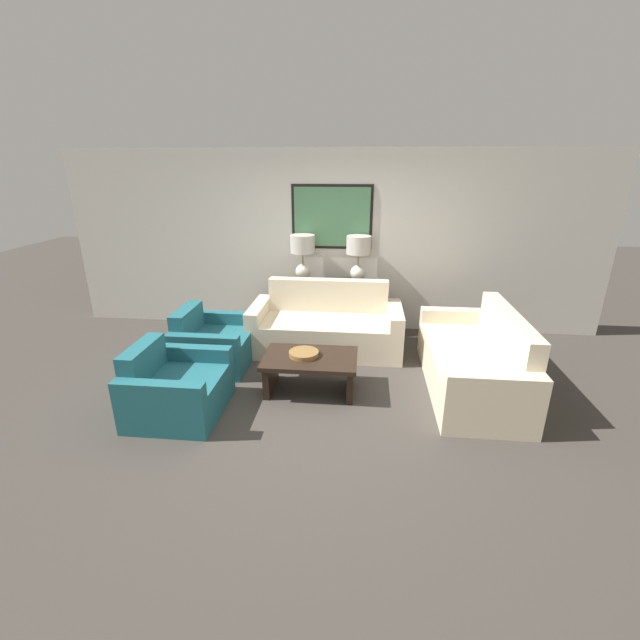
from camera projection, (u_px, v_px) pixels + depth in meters
name	position (u px, v px, depth m)	size (l,w,h in m)	color
ground_plane	(314.00, 403.00, 4.63)	(20.00, 20.00, 0.00)	#3D3833
back_wall	(332.00, 242.00, 6.39)	(8.00, 0.12, 2.65)	beige
console_table	(330.00, 307.00, 6.46)	(1.31, 0.38, 0.80)	#332319
table_lamp_left	(303.00, 252.00, 6.21)	(0.35, 0.35, 0.67)	silver
table_lamp_right	(359.00, 253.00, 6.14)	(0.35, 0.35, 0.67)	silver
couch_by_back_wall	(326.00, 328.00, 5.89)	(2.03, 0.91, 0.91)	beige
couch_by_side	(474.00, 363.00, 4.86)	(0.91, 2.03, 0.91)	beige
coffee_table	(310.00, 366.00, 4.79)	(1.04, 0.68, 0.42)	black
decorative_bowl	(304.00, 354.00, 4.76)	(0.33, 0.33, 0.05)	olive
armchair_near_back_wall	(213.00, 345.00, 5.46)	(0.87, 0.97, 0.74)	#1E5B66
armchair_near_camera	(176.00, 389.00, 4.39)	(0.87, 0.97, 0.74)	#1E5B66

